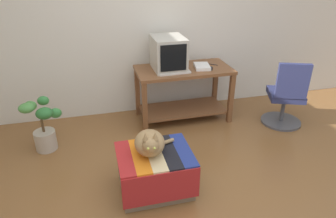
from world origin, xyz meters
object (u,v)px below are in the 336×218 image
desk (183,85)px  book (202,66)px  office_chair (286,98)px  potted_plant (43,127)px  tv_monitor (168,54)px  stapler (208,68)px  keyboard (174,72)px  cat (150,143)px  ottoman_with_blanket (155,171)px

desk → book: 0.35m
book → office_chair: office_chair is taller
desk → potted_plant: bearing=-169.0°
tv_monitor → stapler: bearing=-19.2°
keyboard → cat: (-0.54, -1.18, -0.21)m
cat → stapler: stapler is taller
ottoman_with_blanket → stapler: 1.62m
cat → ottoman_with_blanket: bearing=-3.9°
tv_monitor → keyboard: tv_monitor is taller
tv_monitor → ottoman_with_blanket: bearing=-110.0°
ottoman_with_blanket → tv_monitor: bearing=70.6°
desk → keyboard: (-0.17, -0.14, 0.25)m
book → potted_plant: 2.06m
tv_monitor → cat: 1.49m
desk → stapler: size_ratio=11.24×
potted_plant → book: bearing=9.0°
desk → stapler: bearing=-26.3°
keyboard → ottoman_with_blanket: size_ratio=0.58×
tv_monitor → office_chair: bearing=-21.0°
keyboard → cat: bearing=-117.0°
book → keyboard: bearing=-156.6°
book → cat: size_ratio=0.64×
desk → ottoman_with_blanket: 1.51m
office_chair → desk: bearing=-1.7°
ottoman_with_blanket → potted_plant: 1.45m
book → office_chair: (1.00, -0.46, -0.36)m
tv_monitor → potted_plant: (-1.55, -0.38, -0.62)m
desk → book: bearing=-11.2°
keyboard → ottoman_with_blanket: bearing=-115.2°
tv_monitor → potted_plant: size_ratio=0.74×
cat → office_chair: (1.94, 0.81, -0.14)m
tv_monitor → keyboard: bearing=-80.8°
stapler → office_chair: bearing=-101.6°
ottoman_with_blanket → book: bearing=54.8°
ottoman_with_blanket → cat: cat is taller
cat → stapler: 1.56m
potted_plant → tv_monitor: bearing=13.9°
potted_plant → stapler: (2.03, 0.22, 0.44)m
book → stapler: 0.10m
book → potted_plant: (-1.98, -0.31, -0.45)m
ottoman_with_blanket → potted_plant: size_ratio=1.06×
cat → potted_plant: bearing=143.6°
ottoman_with_blanket → office_chair: 2.08m
ottoman_with_blanket → potted_plant: potted_plant is taller
keyboard → book: book is taller
potted_plant → office_chair: (2.98, -0.15, 0.09)m
keyboard → office_chair: bearing=-16.9°
keyboard → cat: size_ratio=0.96×
stapler → keyboard: bearing=100.1°
ottoman_with_blanket → office_chair: office_chair is taller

